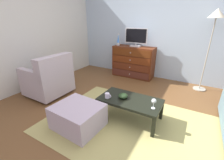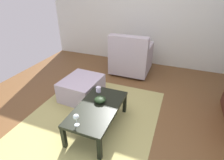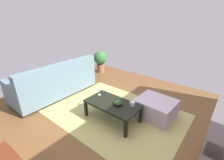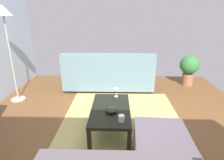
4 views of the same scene
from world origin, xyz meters
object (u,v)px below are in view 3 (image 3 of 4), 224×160
object	(u,v)px
mug	(133,104)
coffee_table	(112,105)
bowl_decorative	(118,103)
ottoman	(155,108)
wine_glass	(99,90)
potted_plant	(100,60)
couch_large	(56,83)

from	to	relation	value
mug	coffee_table	bearing A→B (deg)	23.12
bowl_decorative	ottoman	world-z (taller)	bowl_decorative
wine_glass	bowl_decorative	bearing A→B (deg)	173.21
mug	potted_plant	world-z (taller)	potted_plant
wine_glass	potted_plant	size ratio (longest dim) A/B	0.22
potted_plant	couch_large	bearing A→B (deg)	98.14
mug	bowl_decorative	distance (m)	0.26
bowl_decorative	couch_large	distance (m)	1.81
ottoman	wine_glass	bearing A→B (deg)	27.58
coffee_table	couch_large	size ratio (longest dim) A/B	0.51
ottoman	potted_plant	size ratio (longest dim) A/B	0.97
wine_glass	ottoman	bearing A→B (deg)	-152.42
mug	couch_large	bearing A→B (deg)	7.02
coffee_table	potted_plant	bearing A→B (deg)	-42.53
potted_plant	bowl_decorative	bearing A→B (deg)	139.42
bowl_decorative	couch_large	size ratio (longest dim) A/B	0.08
coffee_table	couch_large	bearing A→B (deg)	3.49
couch_large	ottoman	xyz separation A→B (m)	(-2.28, -0.70, -0.15)
mug	couch_large	xyz separation A→B (m)	(2.03, 0.25, -0.08)
coffee_table	bowl_decorative	size ratio (longest dim) A/B	6.15
coffee_table	wine_glass	bearing A→B (deg)	-10.86
wine_glass	potted_plant	xyz separation A→B (m)	(1.55, -1.72, -0.04)
couch_large	potted_plant	size ratio (longest dim) A/B	2.74
coffee_table	couch_large	xyz separation A→B (m)	(1.68, 0.10, 0.01)
coffee_table	ottoman	distance (m)	0.86
wine_glass	bowl_decorative	world-z (taller)	wine_glass
wine_glass	mug	bearing A→B (deg)	-174.65
wine_glass	ottoman	world-z (taller)	wine_glass
mug	ottoman	xyz separation A→B (m)	(-0.25, -0.45, -0.22)
couch_large	ottoman	distance (m)	2.39
wine_glass	mug	world-z (taller)	wine_glass
coffee_table	wine_glass	xyz separation A→B (m)	(0.40, -0.08, 0.16)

